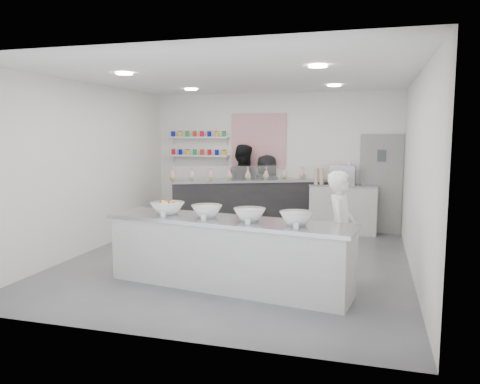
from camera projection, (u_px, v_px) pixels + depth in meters
name	position (u px, v px, depth m)	size (l,w,h in m)	color
floor	(236.00, 262.00, 7.75)	(6.00, 6.00, 0.00)	#515156
ceiling	(236.00, 77.00, 7.37)	(6.00, 6.00, 0.00)	white
back_wall	(274.00, 161.00, 10.42)	(5.50, 5.50, 0.00)	white
left_wall	(88.00, 168.00, 8.30)	(6.00, 6.00, 0.00)	white
right_wall	(417.00, 176.00, 6.81)	(6.00, 6.00, 0.00)	white
back_door	(381.00, 184.00, 9.82)	(0.88, 0.04, 2.10)	gray
pattern_panel	(258.00, 141.00, 10.43)	(1.25, 0.03, 1.20)	#BC3C56
jar_shelf_lower	(199.00, 156.00, 10.79)	(1.45, 0.22, 0.04)	silver
jar_shelf_upper	(199.00, 137.00, 10.73)	(1.45, 0.22, 0.04)	silver
preserve_jars	(198.00, 144.00, 10.73)	(1.45, 0.10, 0.56)	#FF041A
downlight_0	(124.00, 74.00, 6.79)	(0.24, 0.24, 0.02)	white
downlight_1	(318.00, 66.00, 6.03)	(0.24, 0.24, 0.02)	white
downlight_2	(191.00, 89.00, 9.28)	(0.24, 0.24, 0.02)	white
downlight_3	(334.00, 86.00, 8.51)	(0.24, 0.24, 0.02)	white
prep_counter	(228.00, 253.00, 6.45)	(3.50, 0.80, 0.96)	silver
back_bar	(257.00, 205.00, 10.13)	(3.67, 0.67, 1.14)	black
sneeze_guard	(260.00, 173.00, 9.72)	(3.62, 0.02, 0.31)	white
espresso_ledge	(343.00, 209.00, 9.91)	(1.41, 0.45, 1.04)	silver
espresso_machine	(343.00, 175.00, 9.83)	(0.51, 0.35, 0.39)	#93969E
cup_stacks	(319.00, 176.00, 9.96)	(0.24, 0.24, 0.34)	tan
prep_bowls	(228.00, 213.00, 6.37)	(2.38, 0.53, 0.17)	white
label_cards	(221.00, 224.00, 5.85)	(2.01, 0.04, 0.07)	white
cookie_bags	(257.00, 173.00, 10.04)	(3.73, 0.13, 0.25)	pink
woman_prep	(340.00, 229.00, 6.44)	(0.59, 0.39, 1.61)	white
staff_left	(242.00, 186.00, 10.43)	(0.91, 0.71, 1.87)	black
staff_right	(267.00, 192.00, 10.29)	(0.81, 0.52, 1.65)	black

